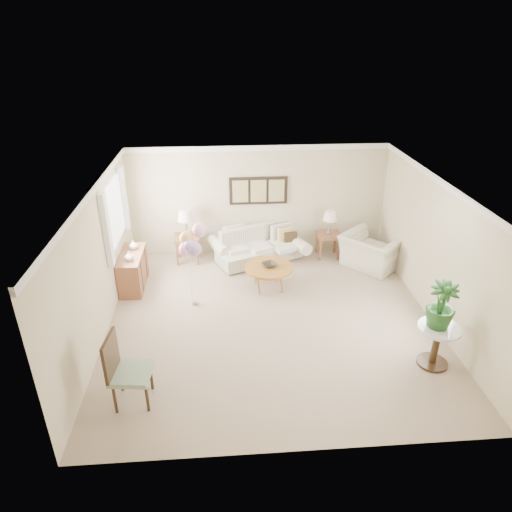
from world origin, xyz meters
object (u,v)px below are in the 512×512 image
Objects in this scene: sofa at (259,247)px; armchair at (371,251)px; balloon_cluster at (191,243)px; accent_chair at (125,369)px; coffee_table at (269,268)px.

armchair is at bearing -12.88° from sofa.
accent_chair is at bearing -108.53° from balloon_cluster.
sofa is 1.35m from coffee_table.
sofa is 2.57m from balloon_cluster.
balloon_cluster is at bearing -160.60° from coffee_table.
armchair is 1.05× the size of accent_chair.
sofa is 2.11× the size of accent_chair.
coffee_table is at bearing 19.40° from balloon_cluster.
coffee_table is 1.83m from balloon_cluster.
sofa is at bearing 94.16° from coffee_table.
sofa reaches higher than armchair.
armchair is at bearing 18.38° from balloon_cluster.
coffee_table is 0.59× the size of balloon_cluster.
armchair is at bearing 38.94° from accent_chair.
coffee_table is at bearing 52.46° from accent_chair.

